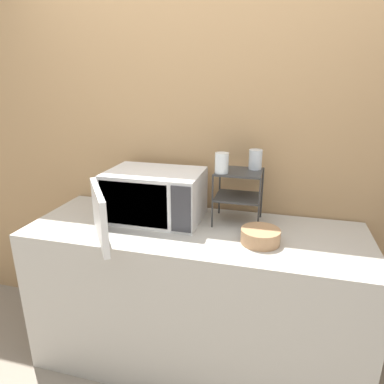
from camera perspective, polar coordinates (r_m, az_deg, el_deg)
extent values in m
cube|color=tan|center=(2.19, 2.98, 7.34)|extent=(8.00, 0.06, 2.60)
cube|color=#B7B2A8|center=(2.18, 0.40, -17.05)|extent=(1.91, 0.68, 0.91)
cube|color=silver|center=(2.06, -6.12, -0.48)|extent=(0.56, 0.38, 0.30)
cube|color=#B7B2A8|center=(1.92, -9.78, -2.05)|extent=(0.40, 0.01, 0.25)
cube|color=#333338|center=(1.82, -1.86, -2.95)|extent=(0.11, 0.01, 0.26)
cube|color=silver|center=(1.81, -15.18, -3.74)|extent=(0.28, 0.37, 0.28)
cylinder|color=#333333|center=(1.92, 3.42, -1.56)|extent=(0.01, 0.01, 0.31)
cylinder|color=#333333|center=(1.89, 11.13, -2.23)|extent=(0.01, 0.01, 0.31)
cylinder|color=#333333|center=(2.12, 4.62, 0.41)|extent=(0.01, 0.01, 0.31)
cylinder|color=#333333|center=(2.10, 11.58, -0.16)|extent=(0.01, 0.01, 0.31)
cube|color=#333333|center=(2.00, 7.68, -0.83)|extent=(0.26, 0.22, 0.01)
cube|color=#333333|center=(1.96, 7.87, 3.33)|extent=(0.26, 0.22, 0.01)
cylinder|color=silver|center=(1.89, 4.98, 4.86)|extent=(0.08, 0.08, 0.11)
cylinder|color=silver|center=(2.00, 10.53, 5.36)|extent=(0.08, 0.08, 0.11)
cylinder|color=#AD7F56|center=(1.83, 11.26, -8.19)|extent=(0.11, 0.11, 0.01)
cylinder|color=#AD7F56|center=(1.81, 11.32, -7.23)|extent=(0.20, 0.20, 0.08)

